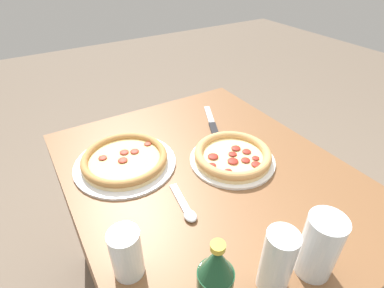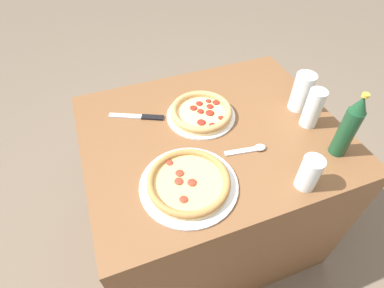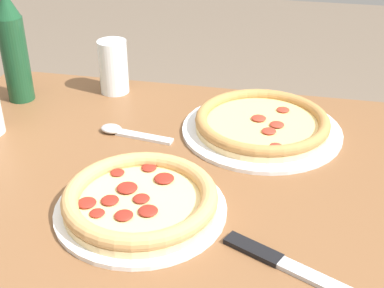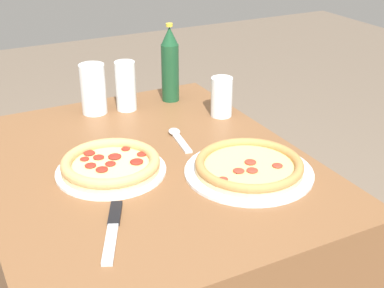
# 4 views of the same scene
# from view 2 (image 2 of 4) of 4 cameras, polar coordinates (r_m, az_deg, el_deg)

# --- Properties ---
(ground_plane) EXTENTS (8.00, 8.00, 0.00)m
(ground_plane) POSITION_cam_2_polar(r_m,az_deg,el_deg) (1.74, 2.70, -15.26)
(ground_plane) COLOR #6B5B4C
(table) EXTENTS (0.97, 0.80, 0.74)m
(table) POSITION_cam_2_polar(r_m,az_deg,el_deg) (1.42, 3.22, -8.26)
(table) COLOR brown
(table) RESTS_ON ground_plane
(pizza_salami) EXTENTS (0.27, 0.27, 0.04)m
(pizza_salami) POSITION_cam_2_polar(r_m,az_deg,el_deg) (1.19, 1.76, 6.04)
(pizza_salami) COLOR white
(pizza_salami) RESTS_ON table
(pizza_pepperoni) EXTENTS (0.32, 0.32, 0.04)m
(pizza_pepperoni) POSITION_cam_2_polar(r_m,az_deg,el_deg) (0.96, -0.65, -7.33)
(pizza_pepperoni) COLOR silver
(pizza_pepperoni) RESTS_ON table
(glass_mango_juice) EXTENTS (0.08, 0.08, 0.16)m
(glass_mango_juice) POSITION_cam_2_polar(r_m,az_deg,el_deg) (1.27, 20.11, 9.02)
(glass_mango_juice) COLOR white
(glass_mango_juice) RESTS_ON table
(glass_red_wine) EXTENTS (0.07, 0.07, 0.12)m
(glass_red_wine) POSITION_cam_2_polar(r_m,az_deg,el_deg) (1.00, 21.33, -5.41)
(glass_red_wine) COLOR white
(glass_red_wine) RESTS_ON table
(glass_cola) EXTENTS (0.06, 0.06, 0.16)m
(glass_cola) POSITION_cam_2_polar(r_m,az_deg,el_deg) (1.21, 21.97, 6.11)
(glass_cola) COLOR white
(glass_cola) RESTS_ON table
(beer_bottle) EXTENTS (0.06, 0.06, 0.25)m
(beer_bottle) POSITION_cam_2_polar(r_m,az_deg,el_deg) (1.11, 27.73, 2.92)
(beer_bottle) COLOR #194728
(beer_bottle) RESTS_ON table
(knife) EXTENTS (0.21, 0.11, 0.01)m
(knife) POSITION_cam_2_polar(r_m,az_deg,el_deg) (1.21, -10.08, 5.14)
(knife) COLOR black
(knife) RESTS_ON table
(spoon) EXTENTS (0.15, 0.05, 0.02)m
(spoon) POSITION_cam_2_polar(r_m,az_deg,el_deg) (1.09, 11.41, -0.93)
(spoon) COLOR silver
(spoon) RESTS_ON table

